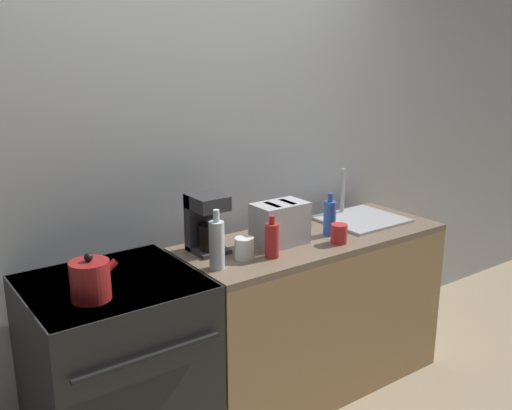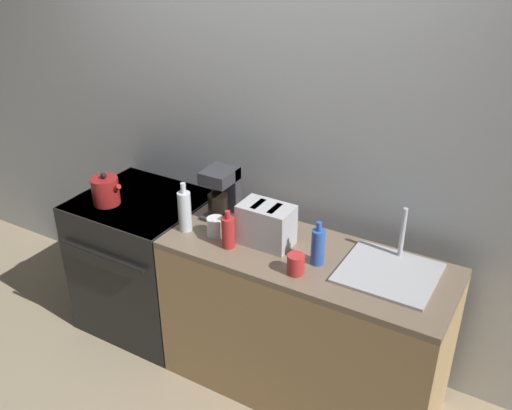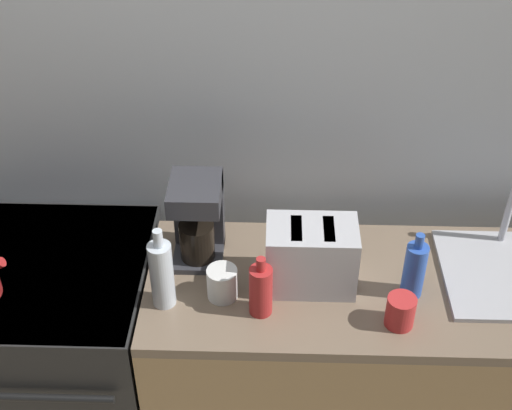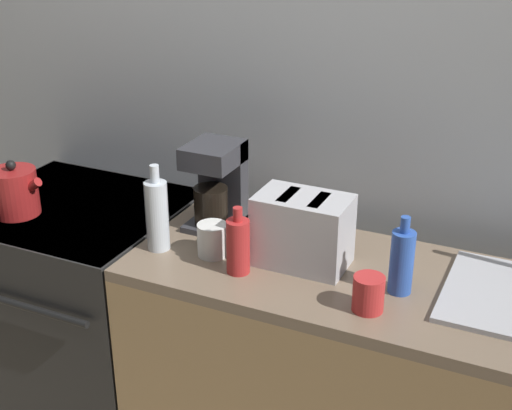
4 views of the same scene
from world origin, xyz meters
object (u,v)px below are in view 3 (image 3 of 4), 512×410
(bottle_clear, at_px, (162,274))
(cup_red, at_px, (400,311))
(bottle_red, at_px, (261,290))
(toaster, at_px, (311,256))
(cup_white, at_px, (222,283))
(stove, at_px, (55,356))
(bottle_blue, at_px, (414,269))
(coffee_maker, at_px, (197,215))

(bottle_clear, distance_m, cup_red, 0.71)
(bottle_red, relative_size, cup_red, 2.07)
(toaster, distance_m, bottle_clear, 0.45)
(cup_white, bearing_deg, toaster, 14.31)
(bottle_clear, bearing_deg, cup_red, -5.41)
(stove, distance_m, cup_white, 0.80)
(bottle_clear, height_order, bottle_blue, bottle_clear)
(coffee_maker, height_order, bottle_clear, coffee_maker)
(cup_white, bearing_deg, stove, 169.78)
(stove, relative_size, bottle_clear, 3.19)
(stove, bearing_deg, toaster, -2.84)
(coffee_maker, distance_m, bottle_clear, 0.25)
(stove, bearing_deg, bottle_red, -13.17)
(coffee_maker, distance_m, bottle_red, 0.34)
(coffee_maker, bearing_deg, stove, -170.33)
(bottle_blue, bearing_deg, cup_red, -112.18)
(stove, bearing_deg, coffee_maker, 9.67)
(toaster, bearing_deg, bottle_clear, -167.05)
(stove, height_order, bottle_clear, bottle_clear)
(coffee_maker, bearing_deg, cup_red, -26.23)
(cup_white, bearing_deg, cup_red, -10.74)
(cup_white, bearing_deg, bottle_clear, -169.17)
(toaster, distance_m, cup_red, 0.31)
(bottle_blue, bearing_deg, toaster, 173.01)
(cup_red, relative_size, cup_white, 0.97)
(stove, xyz_separation_m, cup_red, (1.15, -0.21, 0.48))
(cup_white, bearing_deg, coffee_maker, 113.97)
(coffee_maker, height_order, bottle_red, coffee_maker)
(bottle_blue, height_order, cup_white, bottle_blue)
(bottle_red, xyz_separation_m, cup_red, (0.41, -0.04, -0.04))
(bottle_clear, relative_size, cup_red, 2.78)
(toaster, bearing_deg, cup_red, -33.17)
(bottle_red, bearing_deg, toaster, 40.85)
(stove, distance_m, bottle_red, 0.92)
(bottle_clear, bearing_deg, cup_white, 10.83)
(stove, xyz_separation_m, bottle_clear, (0.45, -0.15, 0.55))
(bottle_blue, bearing_deg, bottle_clear, -175.16)
(bottle_red, distance_m, bottle_clear, 0.30)
(cup_red, distance_m, cup_white, 0.53)
(toaster, height_order, cup_red, toaster)
(stove, relative_size, bottle_blue, 3.85)
(coffee_maker, bearing_deg, bottle_blue, -14.54)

